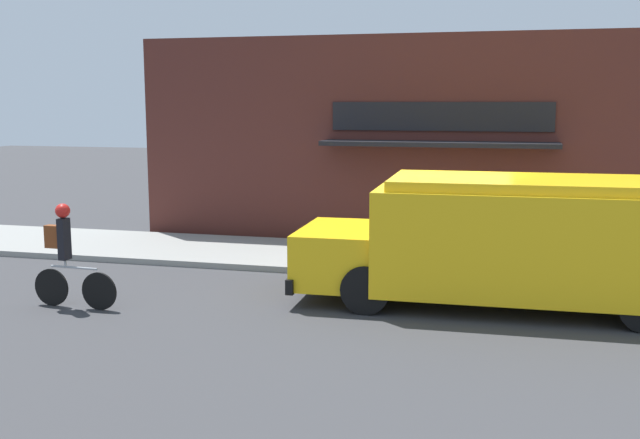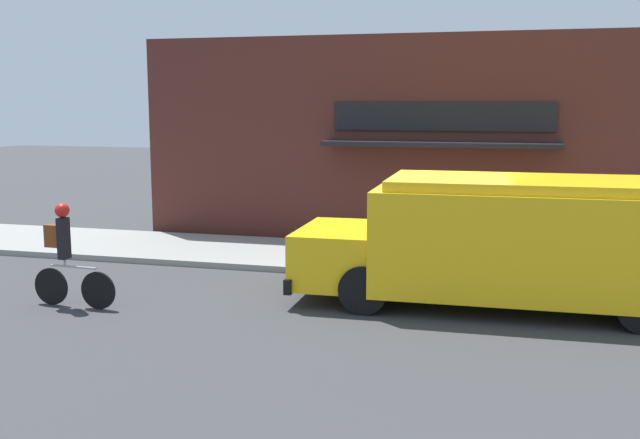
# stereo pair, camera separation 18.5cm
# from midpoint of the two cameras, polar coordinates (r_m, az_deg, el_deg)

# --- Properties ---
(ground_plane) EXTENTS (70.00, 70.00, 0.00)m
(ground_plane) POSITION_cam_midpoint_polar(r_m,az_deg,el_deg) (13.77, 9.24, -4.76)
(ground_plane) COLOR #38383A
(sidewalk) EXTENTS (28.00, 2.93, 0.12)m
(sidewalk) POSITION_cam_midpoint_polar(r_m,az_deg,el_deg) (15.18, 9.83, -3.26)
(sidewalk) COLOR gray
(sidewalk) RESTS_ON ground_plane
(storefront) EXTENTS (14.67, 1.04, 4.71)m
(storefront) POSITION_cam_midpoint_polar(r_m,az_deg,el_deg) (16.65, 10.59, 5.79)
(storefront) COLOR #4C231E
(storefront) RESTS_ON ground_plane
(school_bus) EXTENTS (6.55, 2.74, 2.06)m
(school_bus) POSITION_cam_midpoint_polar(r_m,az_deg,el_deg) (12.22, 15.35, -1.52)
(school_bus) COLOR yellow
(school_bus) RESTS_ON ground_plane
(cyclist) EXTENTS (1.48, 0.23, 1.67)m
(cyclist) POSITION_cam_midpoint_polar(r_m,az_deg,el_deg) (12.50, -18.38, -2.53)
(cyclist) COLOR black
(cyclist) RESTS_ON ground_plane
(trash_bin) EXTENTS (0.59, 0.59, 0.93)m
(trash_bin) POSITION_cam_midpoint_polar(r_m,az_deg,el_deg) (15.72, 10.47, -0.91)
(trash_bin) COLOR #2D5138
(trash_bin) RESTS_ON sidewalk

